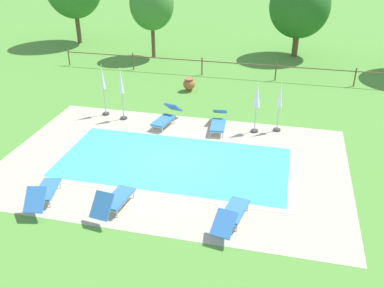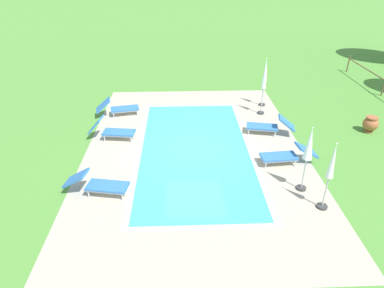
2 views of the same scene
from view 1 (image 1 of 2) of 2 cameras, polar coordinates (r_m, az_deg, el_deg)
The scene contains 17 objects.
ground_plane at distance 16.22m, azimuth -2.51°, elevation -2.45°, with size 160.00×160.00×0.00m, color #518E38.
pool_deck_paving at distance 16.22m, azimuth -2.51°, elevation -2.44°, with size 12.96×8.49×0.01m, color #B2A893.
swimming_pool_water at distance 16.22m, azimuth -2.51°, elevation -2.43°, with size 8.63×4.15×0.01m, color #42CCD6.
pool_coping_rim at distance 16.21m, azimuth -2.51°, elevation -2.42°, with size 9.11×4.63×0.01m.
sun_lounger_north_near_steps at distance 19.10m, azimuth -3.46°, elevation 3.66°, with size 1.00×2.07×0.85m.
sun_lounger_north_mid at distance 13.65m, azimuth -10.45°, elevation -7.41°, with size 0.84×1.95×0.96m.
sun_lounger_north_far at distance 12.95m, azimuth 5.35°, elevation -9.35°, with size 0.96×2.12×0.77m.
sun_lounger_north_end at distance 14.61m, azimuth -19.26°, elevation -6.14°, with size 0.98×2.05×0.88m.
sun_lounger_south_near_corner at distance 18.69m, azimuth 3.58°, elevation 3.05°, with size 0.77×2.10×0.74m.
patio_umbrella_closed_row_west at distance 18.12m, azimuth 8.68°, elevation 6.03°, with size 0.32×0.32×2.27m.
patio_umbrella_closed_row_mid_west at distance 19.43m, azimuth -9.46°, elevation 7.61°, with size 0.32×0.32×2.45m.
patio_umbrella_closed_row_centre at distance 18.45m, azimuth 11.68°, elevation 5.72°, with size 0.32×0.32×2.25m.
patio_umbrella_closed_row_mid_east at distance 20.07m, azimuth -11.85°, elevation 7.99°, with size 0.32×0.32×2.43m.
terracotta_urn_near_fence at distance 23.04m, azimuth -0.41°, elevation 8.02°, with size 0.64×0.64×0.70m.
perimeter_fence at distance 25.17m, azimuth 6.23°, elevation 10.38°, with size 21.61×0.08×1.05m.
tree_west_mid at distance 29.64m, azimuth 14.22°, elevation 17.43°, with size 3.90×3.90×5.29m.
tree_centre at distance 28.65m, azimuth -5.42°, elevation 18.14°, with size 2.82×2.82×5.09m.
Camera 1 is at (3.89, -13.48, 8.14)m, focal length 39.83 mm.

